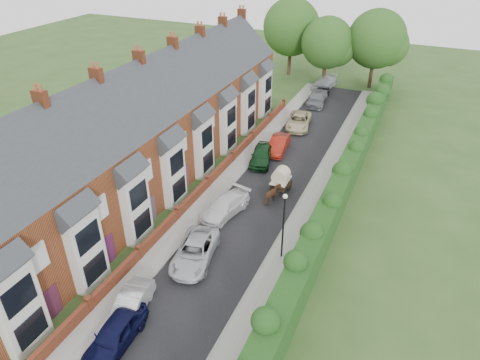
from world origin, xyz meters
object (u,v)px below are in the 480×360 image
object	(u,v)px
car_beige	(299,121)
car_grey	(317,98)
car_silver_b	(195,252)
horse_cart	(281,178)
car_black	(320,93)
car_navy	(115,334)
car_green	(262,155)
car_silver_a	(130,306)
car_white	(225,206)
lamppost	(284,218)
car_red	(279,145)
horse	(273,195)

from	to	relation	value
car_beige	car_grey	bearing A→B (deg)	80.68
car_silver_b	horse_cart	distance (m)	10.77
car_black	horse_cart	xyz separation A→B (m)	(2.70, -23.30, 0.60)
car_navy	car_green	distance (m)	22.23
car_navy	car_beige	xyz separation A→B (m)	(0.52, 31.41, -0.04)
car_navy	car_beige	size ratio (longest dim) A/B	0.86
car_silver_a	car_white	distance (m)	11.22
car_navy	car_grey	world-z (taller)	car_navy
car_silver_a	car_beige	distance (m)	29.43
car_silver_a	car_green	bearing A→B (deg)	78.63
car_green	lamppost	bearing A→B (deg)	-74.29
lamppost	car_beige	size ratio (longest dim) A/B	0.99
car_silver_a	horse_cart	size ratio (longest dim) A/B	1.33
car_navy	car_red	distance (m)	25.01
car_navy	horse	xyz separation A→B (m)	(3.05, 16.14, -0.01)
car_navy	car_red	bearing A→B (deg)	85.23
car_white	car_black	distance (m)	28.19
lamppost	car_silver_a	world-z (taller)	lamppost
horse	horse_cart	size ratio (longest dim) A/B	0.58
car_black	car_green	bearing A→B (deg)	-88.19
car_green	car_red	bearing A→B (deg)	63.99
lamppost	car_silver_a	xyz separation A→B (m)	(-6.40, -8.20, -2.61)
car_green	car_grey	distance (m)	16.99
car_navy	car_silver_b	distance (m)	7.63
car_navy	car_black	bearing A→B (deg)	85.71
car_silver_a	horse	bearing A→B (deg)	65.10
car_red	horse	distance (m)	9.25
car_navy	car_silver_a	bearing A→B (deg)	100.71
car_silver_b	car_black	size ratio (longest dim) A/B	1.30
car_grey	lamppost	bearing A→B (deg)	-84.63
lamppost	car_grey	world-z (taller)	lamppost
car_navy	car_silver_b	world-z (taller)	car_navy
car_silver_a	horse	distance (m)	14.58
car_silver_b	car_white	world-z (taller)	car_silver_b
car_silver_a	car_beige	world-z (taller)	car_beige
lamppost	car_silver_a	distance (m)	10.73
car_navy	horse	distance (m)	16.42
car_black	horse	size ratio (longest dim) A/B	2.21
horse	car_silver_b	bearing A→B (deg)	85.25
horse	horse_cart	bearing A→B (deg)	-78.94
car_grey	car_black	world-z (taller)	car_grey
car_green	car_black	size ratio (longest dim) A/B	1.16
lamppost	car_navy	world-z (taller)	lamppost
car_silver_a	car_black	bearing A→B (deg)	78.00
car_red	car_silver_b	bearing A→B (deg)	-95.16
car_green	car_beige	distance (m)	9.22
car_beige	car_black	distance (m)	9.98
lamppost	car_black	size ratio (longest dim) A/B	1.29
car_green	car_red	size ratio (longest dim) A/B	1.03
car_green	horse_cart	size ratio (longest dim) A/B	1.49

